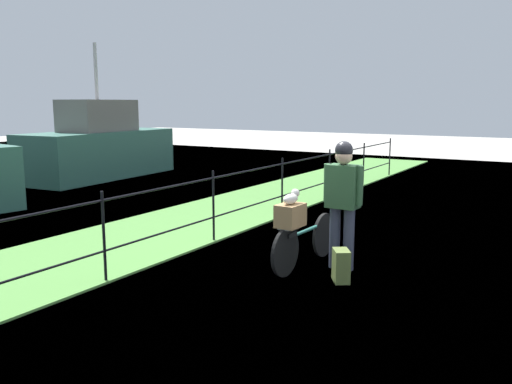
# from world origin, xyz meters

# --- Properties ---
(ground_plane) EXTENTS (60.00, 60.00, 0.00)m
(ground_plane) POSITION_xyz_m (0.00, 0.00, 0.00)
(ground_plane) COLOR #B2ADA3
(grass_strip) EXTENTS (27.00, 2.40, 0.03)m
(grass_strip) POSITION_xyz_m (0.00, 3.40, 0.01)
(grass_strip) COLOR #569342
(grass_strip) RESTS_ON ground
(iron_fence) EXTENTS (18.04, 0.04, 1.13)m
(iron_fence) POSITION_xyz_m (0.00, 2.26, 0.66)
(iron_fence) COLOR black
(iron_fence) RESTS_ON ground
(bicycle_main) EXTENTS (1.70, 0.17, 0.62)m
(bicycle_main) POSITION_xyz_m (-0.40, 0.48, 0.33)
(bicycle_main) COLOR black
(bicycle_main) RESTS_ON ground
(wooden_crate) EXTENTS (0.39, 0.28, 0.29)m
(wooden_crate) POSITION_xyz_m (-0.80, 0.49, 0.77)
(wooden_crate) COLOR #A87F51
(wooden_crate) RESTS_ON bicycle_main
(terrier_dog) EXTENTS (0.32, 0.15, 0.18)m
(terrier_dog) POSITION_xyz_m (-0.77, 0.49, 0.99)
(terrier_dog) COLOR silver
(terrier_dog) RESTS_ON wooden_crate
(cyclist_person) EXTENTS (0.28, 0.54, 1.68)m
(cyclist_person) POSITION_xyz_m (-0.25, 0.02, 1.00)
(cyclist_person) COLOR #383D51
(cyclist_person) RESTS_ON ground
(backpack_on_paving) EXTENTS (0.33, 0.31, 0.40)m
(backpack_on_paving) POSITION_xyz_m (-0.73, -0.18, 0.20)
(backpack_on_paving) COLOR olive
(backpack_on_paving) RESTS_ON ground
(mooring_bollard) EXTENTS (0.20, 0.20, 0.45)m
(mooring_bollard) POSITION_xyz_m (4.05, 1.76, 0.23)
(mooring_bollard) COLOR #38383D
(mooring_bollard) RESTS_ON ground
(moored_boat_near) EXTENTS (4.99, 2.20, 3.85)m
(moored_boat_near) POSITION_xyz_m (4.32, 9.47, 0.87)
(moored_boat_near) COLOR #336656
(moored_boat_near) RESTS_ON ground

